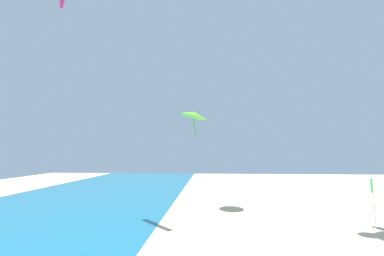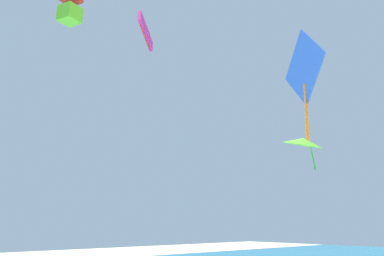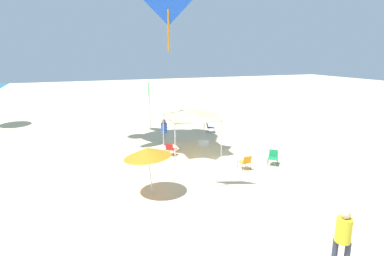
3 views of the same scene
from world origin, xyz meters
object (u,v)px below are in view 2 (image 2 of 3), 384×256
object	(u,v)px
kite_diamond_blue	(304,71)
kite_box_red	(70,4)
kite_parafoil_magenta	(146,32)
kite_delta_lime	(303,142)

from	to	relation	value
kite_diamond_blue	kite_box_red	distance (m)	21.18
kite_diamond_blue	kite_box_red	world-z (taller)	kite_box_red
kite_parafoil_magenta	kite_box_red	xyz separation A→B (m)	(-9.75, -5.08, -2.66)
kite_diamond_blue	kite_box_red	bearing A→B (deg)	22.92
kite_delta_lime	kite_parafoil_magenta	size ratio (longest dim) A/B	0.90
kite_parafoil_magenta	kite_box_red	distance (m)	11.31
kite_box_red	kite_parafoil_magenta	bearing A→B (deg)	-78.81
kite_delta_lime	kite_diamond_blue	xyz separation A→B (m)	(-18.58, -12.47, -1.91)
kite_parafoil_magenta	kite_box_red	bearing A→B (deg)	170.54
kite_parafoil_magenta	kite_delta_lime	bearing A→B (deg)	-95.44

